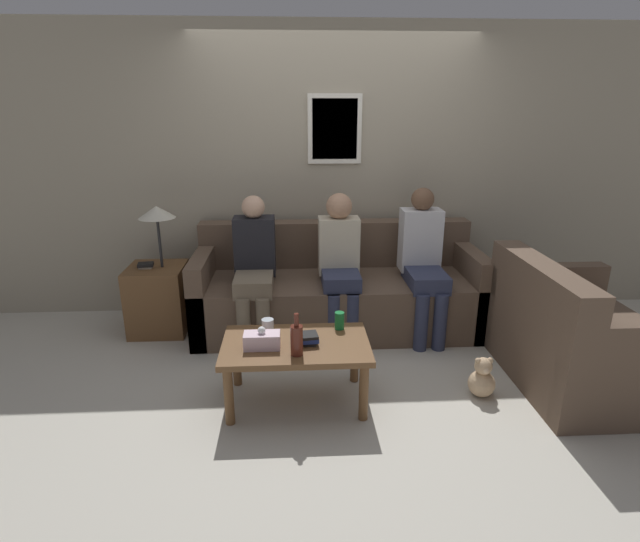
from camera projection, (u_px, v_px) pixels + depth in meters
name	position (u px, v px, depth m)	size (l,w,h in m)	color
ground_plane	(343.00, 352.00, 4.04)	(16.00, 16.00, 0.00)	beige
wall_back	(334.00, 174.00, 4.59)	(9.00, 0.08, 2.60)	#9E937F
couch_main	(337.00, 292.00, 4.44)	(2.47, 0.90, 0.90)	brown
couch_side	(575.00, 341.00, 3.52)	(0.90, 1.24, 0.90)	brown
coffee_table	(296.00, 351.00, 3.26)	(0.96, 0.59, 0.43)	brown
side_table_with_lamp	(159.00, 293.00, 4.34)	(0.48, 0.48, 1.11)	brown
wine_bottle	(297.00, 339.00, 3.06)	(0.08, 0.08, 0.27)	#562319
drinking_glass	(268.00, 326.00, 3.38)	(0.08, 0.08, 0.09)	silver
book_stack	(306.00, 339.00, 3.22)	(0.16, 0.13, 0.07)	black
soda_can	(339.00, 321.00, 3.43)	(0.07, 0.07, 0.12)	#197A38
tissue_box	(262.00, 340.00, 3.16)	(0.23, 0.12, 0.15)	silver
person_left	(254.00, 264.00, 4.11)	(0.34, 0.62, 1.20)	#756651
person_middle	(340.00, 259.00, 4.17)	(0.34, 0.57, 1.21)	#2D334C
person_right	(423.00, 258.00, 4.22)	(0.34, 0.66, 1.25)	#2D334C
teddy_bear	(482.00, 379.00, 3.40)	(0.18, 0.18, 0.29)	tan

